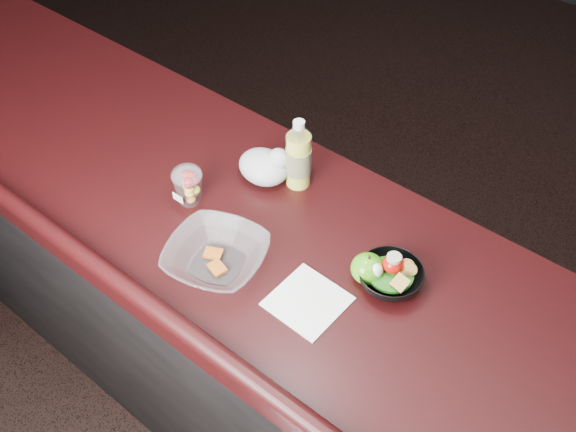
# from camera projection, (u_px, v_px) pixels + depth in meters

# --- Properties ---
(counter) EXTENTS (4.06, 0.71, 1.02)m
(counter) POSITION_uv_depth(u_px,v_px,m) (296.00, 357.00, 1.96)
(counter) COLOR black
(counter) RESTS_ON ground
(lemonade_bottle) EXTENTS (0.07, 0.07, 0.21)m
(lemonade_bottle) POSITION_uv_depth(u_px,v_px,m) (298.00, 158.00, 1.69)
(lemonade_bottle) COLOR yellow
(lemonade_bottle) RESTS_ON counter
(fruit_cup) EXTENTS (0.08, 0.08, 0.12)m
(fruit_cup) POSITION_uv_depth(u_px,v_px,m) (188.00, 185.00, 1.67)
(fruit_cup) COLOR white
(fruit_cup) RESTS_ON counter
(green_apple) EXTENTS (0.08, 0.08, 0.08)m
(green_apple) POSITION_uv_depth(u_px,v_px,m) (368.00, 268.00, 1.50)
(green_apple) COLOR #1F780D
(green_apple) RESTS_ON counter
(plastic_bag) EXTENTS (0.15, 0.12, 0.11)m
(plastic_bag) POSITION_uv_depth(u_px,v_px,m) (266.00, 166.00, 1.74)
(plastic_bag) COLOR silver
(plastic_bag) RESTS_ON counter
(snack_bowl) EXTENTS (0.20, 0.20, 0.09)m
(snack_bowl) POSITION_uv_depth(u_px,v_px,m) (390.00, 276.00, 1.50)
(snack_bowl) COLOR black
(snack_bowl) RESTS_ON counter
(takeout_bowl) EXTENTS (0.29, 0.29, 0.06)m
(takeout_bowl) POSITION_uv_depth(u_px,v_px,m) (216.00, 256.00, 1.54)
(takeout_bowl) COLOR silver
(takeout_bowl) RESTS_ON counter
(paper_napkin) EXTENTS (0.17, 0.17, 0.00)m
(paper_napkin) POSITION_uv_depth(u_px,v_px,m) (308.00, 301.00, 1.48)
(paper_napkin) COLOR white
(paper_napkin) RESTS_ON counter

